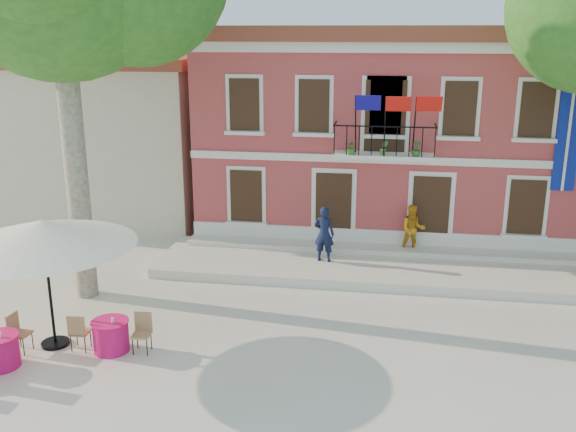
# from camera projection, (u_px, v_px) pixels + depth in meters

# --- Properties ---
(ground) EXTENTS (90.00, 90.00, 0.00)m
(ground) POSITION_uv_depth(u_px,v_px,m) (296.00, 329.00, 16.42)
(ground) COLOR beige
(ground) RESTS_ON ground
(main_building) EXTENTS (13.50, 9.59, 7.50)m
(main_building) POSITION_uv_depth(u_px,v_px,m) (386.00, 127.00, 24.53)
(main_building) COLOR #AC3E40
(main_building) RESTS_ON ground
(neighbor_west) EXTENTS (9.40, 9.40, 6.40)m
(neighbor_west) POSITION_uv_depth(u_px,v_px,m) (114.00, 131.00, 27.37)
(neighbor_west) COLOR beige
(neighbor_west) RESTS_ON ground
(terrace) EXTENTS (14.00, 3.40, 0.30)m
(terrace) POSITION_uv_depth(u_px,v_px,m) (379.00, 267.00, 20.25)
(terrace) COLOR silver
(terrace) RESTS_ON ground
(patio_umbrella) EXTENTS (4.26, 4.26, 3.17)m
(patio_umbrella) POSITION_uv_depth(u_px,v_px,m) (43.00, 233.00, 14.82)
(patio_umbrella) COLOR black
(patio_umbrella) RESTS_ON ground
(pedestrian_navy) EXTENTS (0.71, 0.52, 1.79)m
(pedestrian_navy) POSITION_uv_depth(u_px,v_px,m) (324.00, 234.00, 20.16)
(pedestrian_navy) COLOR black
(pedestrian_navy) RESTS_ON terrace
(pedestrian_orange) EXTENTS (0.84, 0.68, 1.63)m
(pedestrian_orange) POSITION_uv_depth(u_px,v_px,m) (413.00, 229.00, 20.88)
(pedestrian_orange) COLOR orange
(pedestrian_orange) RESTS_ON terrace
(cafe_table_0) EXTENTS (0.90, 1.95, 0.95)m
(cafe_table_0) POSITION_uv_depth(u_px,v_px,m) (0.00, 350.00, 14.49)
(cafe_table_0) COLOR #DA1457
(cafe_table_0) RESTS_ON ground
(cafe_table_1) EXTENTS (1.94, 0.90, 0.95)m
(cafe_table_1) POSITION_uv_depth(u_px,v_px,m) (111.00, 335.00, 15.21)
(cafe_table_1) COLOR #DA1457
(cafe_table_1) RESTS_ON ground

